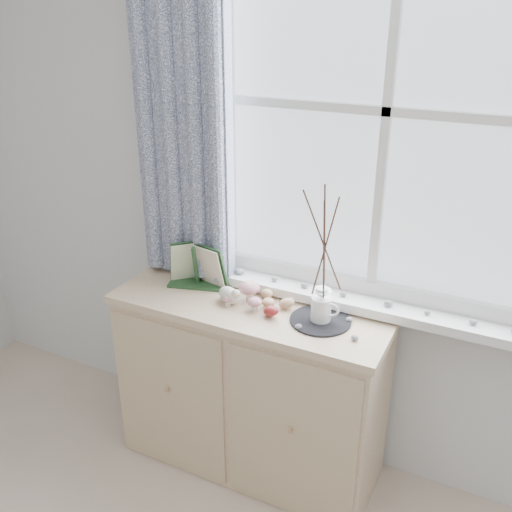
# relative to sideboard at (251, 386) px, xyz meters

# --- Properties ---
(sideboard) EXTENTS (1.20, 0.45, 0.85)m
(sideboard) POSITION_rel_sideboard_xyz_m (0.00, 0.00, 0.00)
(sideboard) COLOR beige
(sideboard) RESTS_ON ground
(botanical_book) EXTENTS (0.32, 0.21, 0.21)m
(botanical_book) POSITION_rel_sideboard_xyz_m (-0.29, 0.02, 0.53)
(botanical_book) COLOR #1E4020
(botanical_book) RESTS_ON sideboard
(toadstool_cluster) EXTENTS (0.18, 0.15, 0.09)m
(toadstool_cluster) POSITION_rel_sideboard_xyz_m (-0.01, 0.00, 0.47)
(toadstool_cluster) COLOR silver
(toadstool_cluster) RESTS_ON sideboard
(wooden_eggs) EXTENTS (0.16, 0.17, 0.07)m
(wooden_eggs) POSITION_rel_sideboard_xyz_m (0.10, 0.01, 0.45)
(wooden_eggs) COLOR tan
(wooden_eggs) RESTS_ON sideboard
(songbird_figurine) EXTENTS (0.16, 0.12, 0.08)m
(songbird_figurine) POSITION_rel_sideboard_xyz_m (-0.09, -0.03, 0.46)
(songbird_figurine) COLOR white
(songbird_figurine) RESTS_ON sideboard
(crocheted_doily) EXTENTS (0.25, 0.25, 0.01)m
(crocheted_doily) POSITION_rel_sideboard_xyz_m (0.32, -0.00, 0.43)
(crocheted_doily) COLOR black
(crocheted_doily) RESTS_ON sideboard
(twig_pitcher) EXTENTS (0.24, 0.24, 0.60)m
(twig_pitcher) POSITION_rel_sideboard_xyz_m (0.32, -0.00, 0.77)
(twig_pitcher) COLOR white
(twig_pitcher) RESTS_ON crocheted_doily
(sideboard_pebbles) EXTENTS (0.33, 0.23, 0.02)m
(sideboard_pebbles) POSITION_rel_sideboard_xyz_m (0.33, 0.01, 0.43)
(sideboard_pebbles) COLOR #9A9A9D
(sideboard_pebbles) RESTS_ON sideboard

